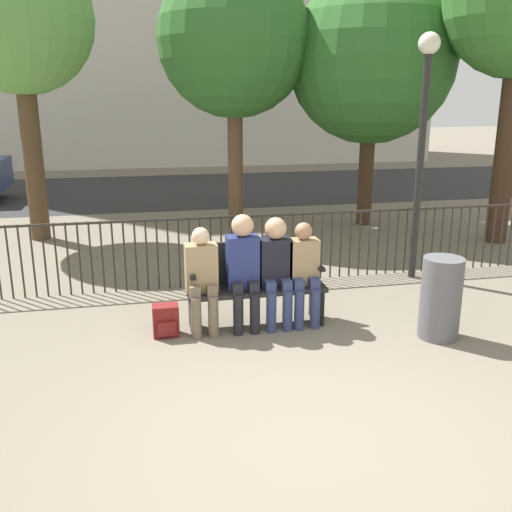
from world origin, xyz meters
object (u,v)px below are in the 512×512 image
Objects in this scene: seated_person_0 at (202,275)px; backpack at (166,321)px; seated_person_3 at (304,268)px; park_bench at (255,281)px; tree_1 at (234,41)px; tree_3 at (372,60)px; seated_person_1 at (243,265)px; tree_0 at (19,22)px; trash_bin at (441,298)px; lamp_post at (424,118)px; seated_person_2 at (276,265)px.

seated_person_0 is 3.37× the size of backpack.
park_bench is at bearing 166.08° from seated_person_3.
tree_1 is 1.03× the size of tree_3.
seated_person_3 is (1.12, 0.00, 0.00)m from seated_person_0.
tree_1 is at bearing 88.51° from seated_person_3.
tree_0 is at bearing 120.44° from seated_person_1.
seated_person_0 is at bearing -167.75° from park_bench.
seated_person_1 is 2.10m from trash_bin.
seated_person_3 is 1.32× the size of trash_bin.
lamp_post is (3.12, 1.32, 1.55)m from seated_person_0.
park_bench is 1.25× the size of seated_person_2.
park_bench is 0.30m from seated_person_1.
seated_person_1 is (-0.15, -0.12, 0.23)m from park_bench.
backpack is 0.39× the size of trash_bin.
backpack is at bearing 167.29° from trash_bin.
tree_0 reaches higher than lamp_post.
lamp_post is at bearing 21.05° from backpack.
lamp_post is (2.52, 1.19, 1.70)m from park_bench.
tree_1 is 1.49× the size of lamp_post.
tree_3 reaches higher than lamp_post.
tree_3 reaches higher than trash_bin.
seated_person_1 is 0.39× the size of lamp_post.
lamp_post is at bearing 22.94° from seated_person_0.
park_bench is 1.32× the size of seated_person_3.
park_bench is at bearing -57.56° from tree_0.
seated_person_3 is at bearing -0.78° from seated_person_2.
seated_person_1 is at bearing -153.81° from lamp_post.
seated_person_2 reaches higher than seated_person_3.
lamp_post is (2.31, 1.32, 1.49)m from seated_person_2.
seated_person_1 is 0.68m from seated_person_3.
seated_person_3 is 1.59m from backpack.
park_bench is 0.33× the size of tree_3.
park_bench is 0.32× the size of tree_1.
lamp_post reaches higher than seated_person_0.
tree_3 reaches higher than seated_person_0.
seated_person_2 is 3.58× the size of backpack.
tree_0 is 1.04× the size of tree_3.
park_bench is at bearing -154.72° from lamp_post.
tree_3 is (3.79, 4.72, 2.47)m from seated_person_0.
backpack is at bearing -178.70° from seated_person_3.
tree_3 reaches higher than seated_person_1.
tree_0 reaches higher than park_bench.
tree_0 is 7.88m from trash_bin.
seated_person_0 reaches higher than trash_bin.
trash_bin is at bearing -78.43° from tree_1.
tree_1 reaches higher than seated_person_2.
trash_bin reaches higher than backpack.
seated_person_0 is 0.62m from backpack.
backpack is 0.07× the size of tree_3.
park_bench is 0.47× the size of lamp_post.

